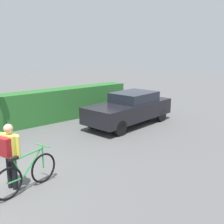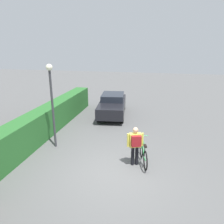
{
  "view_description": "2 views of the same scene",
  "coord_description": "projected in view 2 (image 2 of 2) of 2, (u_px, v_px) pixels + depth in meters",
  "views": [
    {
      "loc": [
        -1.42,
        -6.58,
        3.23
      ],
      "look_at": [
        4.33,
        0.01,
        1.19
      ],
      "focal_mm": 44.07,
      "sensor_mm": 36.0,
      "label": 1
    },
    {
      "loc": [
        -6.86,
        -1.29,
        4.55
      ],
      "look_at": [
        3.33,
        0.89,
        1.28
      ],
      "focal_mm": 34.71,
      "sensor_mm": 36.0,
      "label": 2
    }
  ],
  "objects": [
    {
      "name": "parked_car_near",
      "position": [
        112.0,
        104.0,
        14.39
      ],
      "size": [
        4.36,
        2.11,
        1.38
      ],
      "color": "black",
      "rests_on": "ground"
    },
    {
      "name": "person_rider",
      "position": [
        135.0,
        143.0,
        8.26
      ],
      "size": [
        0.46,
        0.61,
        1.57
      ],
      "color": "black",
      "rests_on": "ground"
    },
    {
      "name": "ground_plane",
      "position": [
        117.0,
        173.0,
        8.02
      ],
      "size": [
        60.0,
        60.0,
        0.0
      ],
      "primitive_type": "plane",
      "color": "#575757"
    },
    {
      "name": "bicycle",
      "position": [
        143.0,
        153.0,
        8.59
      ],
      "size": [
        1.69,
        0.58,
        0.97
      ],
      "color": "black",
      "rests_on": "ground"
    },
    {
      "name": "street_lamp",
      "position": [
        51.0,
        94.0,
        9.35
      ],
      "size": [
        0.28,
        0.28,
        3.77
      ],
      "color": "#38383D",
      "rests_on": "ground"
    },
    {
      "name": "hedge_row",
      "position": [
        11.0,
        144.0,
        8.66
      ],
      "size": [
        17.0,
        0.9,
        1.43
      ],
      "primitive_type": "cube",
      "color": "#29642A",
      "rests_on": "ground"
    }
  ]
}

